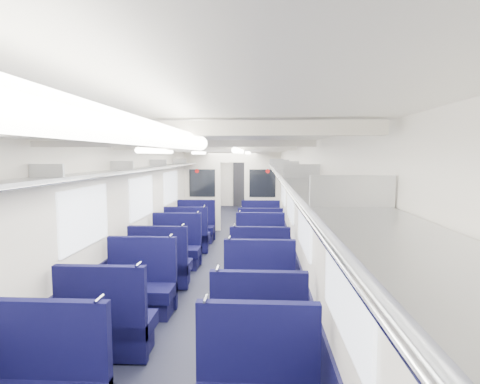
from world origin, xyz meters
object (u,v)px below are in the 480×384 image
object	(u,v)px
end_door	(242,183)
seat_18	(196,229)
bulkhead	(232,189)
seat_19	(260,229)
seat_16	(187,238)
seat_13	(260,268)
seat_15	(260,250)
seat_9	(259,335)
seat_17	(260,240)
seat_14	(176,250)
seat_11	(259,295)
seat_10	(140,290)
seat_8	(107,327)
seat_12	(161,267)

from	to	relation	value
end_door	seat_18	size ratio (longest dim) A/B	1.83
bulkhead	seat_19	xyz separation A→B (m)	(0.83, -1.52, -0.90)
seat_16	seat_13	bearing A→B (deg)	-53.96
seat_15	seat_18	bearing A→B (deg)	128.09
bulkhead	seat_9	xyz separation A→B (m)	(0.83, -7.25, -0.90)
seat_13	seat_9	bearing A→B (deg)	-90.00
seat_15	seat_16	xyz separation A→B (m)	(-1.66, 1.02, 0.00)
seat_17	seat_15	bearing A→B (deg)	-90.00
seat_9	seat_14	bearing A→B (deg)	115.42
seat_18	seat_19	bearing A→B (deg)	-0.70
bulkhead	seat_16	bearing A→B (deg)	-107.73
bulkhead	seat_19	bearing A→B (deg)	-61.33
seat_9	seat_11	bearing A→B (deg)	90.00
seat_14	seat_16	bearing A→B (deg)	90.00
seat_13	seat_10	bearing A→B (deg)	-146.02
seat_11	seat_18	bearing A→B (deg)	109.90
seat_8	seat_15	world-z (taller)	same
seat_13	seat_15	distance (m)	1.26
seat_9	seat_12	size ratio (longest dim) A/B	1.00
seat_13	bulkhead	bearing A→B (deg)	99.66
seat_12	seat_19	xyz separation A→B (m)	(1.66, 3.40, 0.00)
seat_14	seat_17	distance (m)	1.97
seat_11	seat_18	size ratio (longest dim) A/B	1.00
seat_8	seat_13	xyz separation A→B (m)	(1.66, 2.27, 0.00)
seat_10	seat_18	xyz separation A→B (m)	(0.00, 4.50, 0.00)
seat_10	seat_16	world-z (taller)	same
seat_8	seat_11	size ratio (longest dim) A/B	1.00
end_door	seat_18	world-z (taller)	end_door
seat_13	seat_19	bearing A→B (deg)	90.00
seat_9	bulkhead	bearing A→B (deg)	96.53
bulkhead	seat_8	distance (m)	7.25
seat_15	seat_16	world-z (taller)	same
seat_12	seat_10	bearing A→B (deg)	-90.00
seat_9	seat_8	bearing A→B (deg)	176.63
seat_12	seat_14	size ratio (longest dim) A/B	1.00
end_door	seat_14	size ratio (longest dim) A/B	1.83
bulkhead	seat_12	size ratio (longest dim) A/B	2.56
seat_9	seat_19	world-z (taller)	same
seat_15	seat_11	bearing A→B (deg)	-90.00
seat_19	seat_8	bearing A→B (deg)	-106.42
end_door	seat_18	distance (m)	7.02
end_door	seat_11	distance (m)	11.57
seat_9	end_door	bearing A→B (deg)	93.74
seat_9	seat_11	distance (m)	1.16
seat_12	seat_17	bearing A→B (deg)	53.26
end_door	seat_19	size ratio (longest dim) A/B	1.83
seat_12	seat_15	xyz separation A→B (m)	(1.66, 1.30, 0.00)
end_door	seat_9	bearing A→B (deg)	-86.26
seat_8	seat_12	distance (m)	2.23
seat_15	seat_17	xyz separation A→B (m)	(0.00, 0.92, 0.00)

